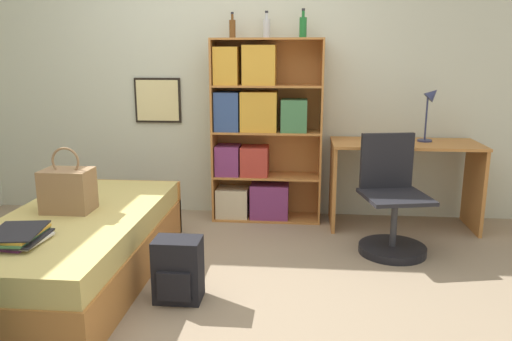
% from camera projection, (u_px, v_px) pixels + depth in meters
% --- Properties ---
extents(ground_plane, '(14.00, 14.00, 0.00)m').
position_uv_depth(ground_plane, '(186.00, 282.00, 3.40)').
color(ground_plane, gray).
extents(wall_back, '(10.00, 0.09, 2.60)m').
position_uv_depth(wall_back, '(221.00, 79.00, 4.71)').
color(wall_back, beige).
rests_on(wall_back, ground_plane).
extents(bed, '(0.97, 1.97, 0.46)m').
position_uv_depth(bed, '(79.00, 246.00, 3.44)').
color(bed, '#B77538').
rests_on(bed, ground_plane).
extents(handbag, '(0.33, 0.23, 0.45)m').
position_uv_depth(handbag, '(68.00, 190.00, 3.42)').
color(handbag, '#93704C').
rests_on(handbag, bed).
extents(book_stack_on_bed, '(0.32, 0.40, 0.07)m').
position_uv_depth(book_stack_on_bed, '(18.00, 237.00, 2.86)').
color(book_stack_on_bed, '#7A336B').
rests_on(book_stack_on_bed, bed).
extents(bookcase, '(1.00, 0.33, 1.66)m').
position_uv_depth(bookcase, '(256.00, 133.00, 4.58)').
color(bookcase, '#B77538').
rests_on(bookcase, ground_plane).
extents(bottle_green, '(0.06, 0.06, 0.23)m').
position_uv_depth(bottle_green, '(232.00, 28.00, 4.44)').
color(bottle_green, brown).
rests_on(bottle_green, bookcase).
extents(bottle_brown, '(0.07, 0.07, 0.23)m').
position_uv_depth(bottle_brown, '(267.00, 28.00, 4.41)').
color(bottle_brown, '#B7BCC1').
rests_on(bottle_brown, bookcase).
extents(bottle_clear, '(0.06, 0.06, 0.25)m').
position_uv_depth(bottle_clear, '(303.00, 27.00, 4.34)').
color(bottle_clear, '#1E6B2D').
rests_on(bottle_clear, bookcase).
extents(desk, '(1.28, 0.57, 0.77)m').
position_uv_depth(desk, '(404.00, 168.00, 4.41)').
color(desk, '#B77538').
rests_on(desk, ground_plane).
extents(desk_lamp, '(0.17, 0.13, 0.49)m').
position_uv_depth(desk_lamp, '(431.00, 104.00, 4.33)').
color(desk_lamp, navy).
rests_on(desk_lamp, desk).
extents(desk_chair, '(0.56, 0.56, 0.92)m').
position_uv_depth(desk_chair, '(392.00, 216.00, 3.90)').
color(desk_chair, black).
rests_on(desk_chair, ground_plane).
extents(backpack, '(0.29, 0.24, 0.40)m').
position_uv_depth(backpack, '(178.00, 270.00, 3.12)').
color(backpack, black).
rests_on(backpack, ground_plane).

